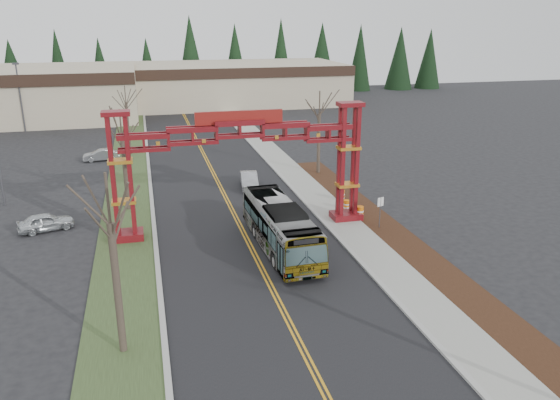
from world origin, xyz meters
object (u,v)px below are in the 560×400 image
object	(u,v)px
bare_tree_median_near	(110,224)
bare_tree_median_far	(126,104)
barrel_north	(341,196)
barrel_mid	(346,206)
barrel_south	(360,213)
parked_car_near_a	(46,222)
street_sign	(380,206)
retail_building_east	(234,83)
parked_car_far_a	(101,155)
light_pole_far	(20,92)
transit_bus	(280,227)
bare_tree_median_mid	(122,137)
bare_tree_right_far	(319,114)
silver_sedan	(249,180)
gateway_arch	(240,149)

from	to	relation	value
bare_tree_median_near	bare_tree_median_far	size ratio (longest dim) A/B	1.12
barrel_north	barrel_mid	bearing A→B (deg)	-100.33
bare_tree_median_near	barrel_south	xyz separation A→B (m)	(17.03, 13.51, -5.70)
parked_car_near_a	street_sign	xyz separation A→B (m)	(23.36, -5.56, 1.06)
retail_building_east	street_sign	distance (m)	64.29
parked_car_far_a	bare_tree_median_far	world-z (taller)	bare_tree_median_far
retail_building_east	barrel_south	world-z (taller)	retail_building_east
parked_car_near_a	light_pole_far	size ratio (longest dim) A/B	0.42
parked_car_near_a	light_pole_far	world-z (taller)	light_pole_far
bare_tree_median_far	street_sign	xyz separation A→B (m)	(17.69, -28.05, -3.97)
street_sign	barrel_south	size ratio (longest dim) A/B	2.23
bare_tree_median_near	transit_bus	bearing A→B (deg)	44.58
barrel_south	bare_tree_median_mid	bearing A→B (deg)	158.74
bare_tree_median_far	bare_tree_right_far	xyz separation A→B (m)	(18.00, -12.76, 0.19)
transit_bus	bare_tree_median_mid	distance (m)	14.99
silver_sedan	retail_building_east	bearing A→B (deg)	88.83
silver_sedan	light_pole_far	bearing A→B (deg)	133.72
parked_car_near_a	barrel_north	distance (m)	22.87
gateway_arch	barrel_mid	world-z (taller)	gateway_arch
retail_building_east	silver_sedan	bearing A→B (deg)	-98.20
barrel_north	street_sign	bearing A→B (deg)	-85.49
retail_building_east	silver_sedan	xyz separation A→B (m)	(-7.48, -51.90, -2.82)
silver_sedan	barrel_south	distance (m)	12.15
retail_building_east	bare_tree_median_near	world-z (taller)	bare_tree_median_near
retail_building_east	barrel_north	world-z (taller)	retail_building_east
barrel_mid	retail_building_east	bearing A→B (deg)	88.82
bare_tree_median_far	bare_tree_median_near	bearing A→B (deg)	-90.00
barrel_south	silver_sedan	bearing A→B (deg)	122.37
barrel_south	retail_building_east	bearing A→B (deg)	89.10
gateway_arch	bare_tree_median_far	world-z (taller)	gateway_arch
light_pole_far	bare_tree_median_mid	bearing A→B (deg)	-69.11
barrel_mid	bare_tree_right_far	bearing A→B (deg)	83.61
retail_building_east	bare_tree_right_far	bearing A→B (deg)	-90.00
transit_bus	parked_car_near_a	world-z (taller)	transit_bus
bare_tree_median_near	street_sign	xyz separation A→B (m)	(17.69, 11.41, -4.53)
street_sign	barrel_mid	distance (m)	4.49
retail_building_east	transit_bus	distance (m)	66.48
bare_tree_right_far	barrel_mid	distance (m)	12.41
parked_car_near_a	street_sign	world-z (taller)	street_sign
street_sign	barrel_mid	size ratio (longest dim) A/B	2.64
bare_tree_median_near	bare_tree_median_mid	bearing A→B (deg)	90.00
transit_bus	retail_building_east	bearing A→B (deg)	81.07
transit_bus	bare_tree_median_far	size ratio (longest dim) A/B	1.45
parked_car_near_a	parked_car_far_a	distance (m)	20.55
light_pole_far	barrel_north	world-z (taller)	light_pole_far
bare_tree_median_near	bare_tree_right_far	size ratio (longest dim) A/B	1.06
gateway_arch	barrel_north	xyz separation A→B (m)	(9.18, 4.21, -5.48)
barrel_mid	gateway_arch	bearing A→B (deg)	-167.78
barrel_mid	barrel_north	bearing A→B (deg)	79.67
parked_car_near_a	bare_tree_right_far	bearing A→B (deg)	-84.60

